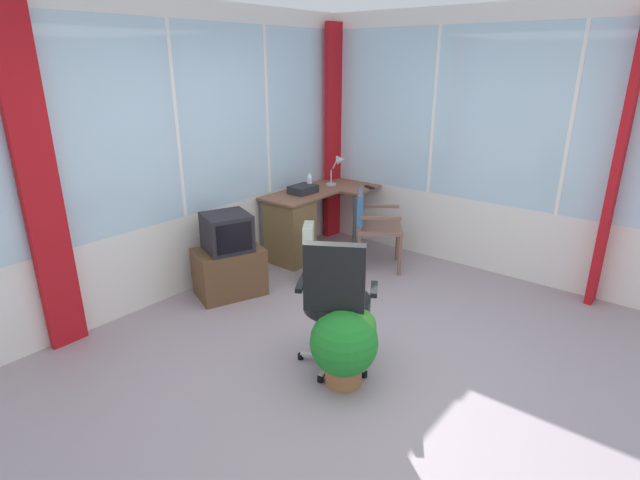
# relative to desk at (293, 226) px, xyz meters

# --- Properties ---
(ground) EXTENTS (5.68, 5.19, 0.06)m
(ground) POSITION_rel_desk_xyz_m (-1.23, -1.80, -0.44)
(ground) COLOR gray
(north_window_panel) EXTENTS (4.68, 0.07, 2.73)m
(north_window_panel) POSITION_rel_desk_xyz_m (-1.23, 0.33, 0.95)
(north_window_panel) COLOR silver
(north_window_panel) RESTS_ON ground
(east_window_panel) EXTENTS (0.07, 4.19, 2.73)m
(east_window_panel) POSITION_rel_desk_xyz_m (1.14, -1.80, 0.95)
(east_window_panel) COLOR silver
(east_window_panel) RESTS_ON ground
(curtain_north_left) EXTENTS (0.28, 0.07, 2.63)m
(curtain_north_left) POSITION_rel_desk_xyz_m (-2.52, 0.25, 0.90)
(curtain_north_left) COLOR #B4141B
(curtain_north_left) RESTS_ON ground
(curtain_corner) EXTENTS (0.29, 0.08, 2.63)m
(curtain_corner) POSITION_rel_desk_xyz_m (1.01, 0.20, 0.90)
(curtain_corner) COLOR #B4141B
(curtain_corner) RESTS_ON ground
(curtain_east_far) EXTENTS (0.28, 0.07, 2.63)m
(curtain_east_far) POSITION_rel_desk_xyz_m (1.06, -2.95, 0.90)
(curtain_east_far) COLOR #B4141B
(curtain_east_far) RESTS_ON ground
(desk) EXTENTS (1.39, 0.76, 0.76)m
(desk) POSITION_rel_desk_xyz_m (0.00, 0.00, 0.00)
(desk) COLOR brown
(desk) RESTS_ON ground
(desk_lamp) EXTENTS (0.24, 0.21, 0.36)m
(desk_lamp) POSITION_rel_desk_xyz_m (0.78, -0.05, 0.59)
(desk_lamp) COLOR #B2B7BC
(desk_lamp) RESTS_ON desk
(tv_remote) EXTENTS (0.09, 0.16, 0.02)m
(tv_remote) POSITION_rel_desk_xyz_m (0.86, -0.46, 0.36)
(tv_remote) COLOR black
(tv_remote) RESTS_ON desk
(spray_bottle) EXTENTS (0.06, 0.06, 0.22)m
(spray_bottle) POSITION_rel_desk_xyz_m (0.32, 0.02, 0.45)
(spray_bottle) COLOR silver
(spray_bottle) RESTS_ON desk
(paper_tray) EXTENTS (0.31, 0.24, 0.09)m
(paper_tray) POSITION_rel_desk_xyz_m (0.18, 0.01, 0.39)
(paper_tray) COLOR #25252A
(paper_tray) RESTS_ON desk
(wooden_armchair) EXTENTS (0.67, 0.67, 0.87)m
(wooden_armchair) POSITION_rel_desk_xyz_m (0.38, -0.79, 0.15)
(wooden_armchair) COLOR brown
(wooden_armchair) RESTS_ON ground
(office_chair) EXTENTS (0.59, 0.62, 1.05)m
(office_chair) POSITION_rel_desk_xyz_m (-1.42, -1.69, 0.20)
(office_chair) COLOR #B7B7BF
(office_chair) RESTS_ON ground
(tv_on_stand) EXTENTS (0.76, 0.64, 0.83)m
(tv_on_stand) POSITION_rel_desk_xyz_m (-1.07, -0.11, -0.05)
(tv_on_stand) COLOR brown
(tv_on_stand) RESTS_ON ground
(space_heater) EXTENTS (0.36, 0.32, 0.64)m
(space_heater) POSITION_rel_desk_xyz_m (-0.34, -0.52, -0.09)
(space_heater) COLOR silver
(space_heater) RESTS_ON ground
(potted_plant) EXTENTS (0.49, 0.49, 0.58)m
(potted_plant) POSITION_rel_desk_xyz_m (-1.51, -1.86, -0.09)
(potted_plant) COLOR #986239
(potted_plant) RESTS_ON ground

